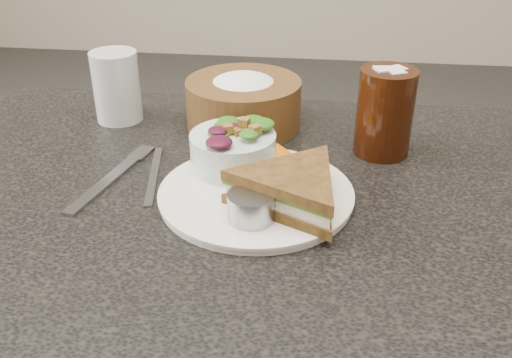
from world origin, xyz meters
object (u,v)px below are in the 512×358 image
Objects in this scene: dinner_plate at (256,195)px; salad_bowl at (233,145)px; cola_glass at (385,109)px; dressing_ramekin at (251,207)px; water_glass at (117,87)px; bread_basket at (243,96)px; sandwich at (293,189)px.

dinner_plate is 0.09m from salad_bowl.
salad_bowl is at bearing -155.75° from cola_glass.
water_glass is (-0.28, 0.31, 0.03)m from dressing_ramekin.
bread_basket is 0.22m from water_glass.
cola_glass is (0.23, -0.07, 0.02)m from bread_basket.
bread_basket reaches higher than sandwich.
dressing_ramekin is at bearing -80.09° from bread_basket.
water_glass is at bearing 138.72° from dinner_plate.
salad_bowl is 0.17m from bread_basket.
sandwich reaches higher than dinner_plate.
water_glass is (-0.33, 0.27, 0.02)m from sandwich.
bread_basket is 1.33× the size of cola_glass.
cola_glass is (0.18, 0.23, 0.04)m from dressing_ramekin.
salad_bowl reaches higher than dressing_ramekin.
cola_glass is at bearing -17.95° from bread_basket.
sandwich is 0.29m from bread_basket.
sandwich is 1.49× the size of salad_bowl.
dinner_plate is 0.25m from cola_glass.
dinner_plate is 1.79× the size of cola_glass.
dinner_plate is 1.34× the size of bread_basket.
salad_bowl is 2.06× the size of dressing_ramekin.
cola_glass reaches higher than salad_bowl.
cola_glass is at bearing 42.69° from dinner_plate.
bread_basket is at bearing -0.39° from water_glass.
dressing_ramekin is (0.00, -0.07, 0.02)m from dinner_plate.
dinner_plate is 0.25m from bread_basket.
bread_basket is at bearing 162.05° from cola_glass.
bread_basket reaches higher than dinner_plate.
sandwich is 0.13m from salad_bowl.
salad_bowl is 0.29m from water_glass.
salad_bowl is 0.24m from cola_glass.
bread_basket is 1.60× the size of water_glass.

